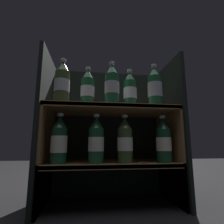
{
  "coord_description": "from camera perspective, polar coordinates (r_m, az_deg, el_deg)",
  "views": [
    {
      "loc": [
        -0.13,
        -0.84,
        0.32
      ],
      "look_at": [
        0.0,
        0.12,
        0.5
      ],
      "focal_mm": 28.0,
      "sensor_mm": 36.0,
      "label": 1
    }
  ],
  "objects": [
    {
      "name": "ground_plane",
      "position": [
        0.91,
        1.15,
        -31.42
      ],
      "size": [
        6.0,
        6.0,
        0.0
      ],
      "primitive_type": "plane",
      "color": "black"
    },
    {
      "name": "fridge_back_wall",
      "position": [
        1.19,
        -1.46,
        -6.22
      ],
      "size": [
        0.76,
        0.02,
        0.83
      ],
      "primitive_type": "cube",
      "color": "black",
      "rests_on": "ground_plane"
    },
    {
      "name": "fridge_side_left",
      "position": [
        1.04,
        -21.02,
        -4.88
      ],
      "size": [
        0.02,
        0.37,
        0.83
      ],
      "primitive_type": "cube",
      "color": "black",
      "rests_on": "ground_plane"
    },
    {
      "name": "fridge_side_right",
      "position": [
        1.13,
        18.61,
        -5.42
      ],
      "size": [
        0.02,
        0.37,
        0.83
      ],
      "primitive_type": "cube",
      "color": "black",
      "rests_on": "ground_plane"
    },
    {
      "name": "shelf_lower",
      "position": [
        1.01,
        -0.31,
        -18.14
      ],
      "size": [
        0.72,
        0.33,
        0.23
      ],
      "color": "#9E7547",
      "rests_on": "ground_plane"
    },
    {
      "name": "shelf_upper",
      "position": [
        1.01,
        -0.32,
        -6.41
      ],
      "size": [
        0.72,
        0.33,
        0.53
      ],
      "color": "#9E7547",
      "rests_on": "ground_plane"
    },
    {
      "name": "bottle_upper_front_0",
      "position": [
        0.97,
        -16.0,
        8.98
      ],
      "size": [
        0.08,
        0.08,
        0.25
      ],
      "color": "#384C28",
      "rests_on": "shelf_upper"
    },
    {
      "name": "bottle_upper_front_1",
      "position": [
        0.96,
        -0.05,
        8.62
      ],
      "size": [
        0.08,
        0.08,
        0.25
      ],
      "color": "#1E5638",
      "rests_on": "shelf_upper"
    },
    {
      "name": "bottle_upper_front_2",
      "position": [
        1.02,
        13.8,
        7.72
      ],
      "size": [
        0.08,
        0.08,
        0.25
      ],
      "color": "#1E5638",
      "rests_on": "shelf_upper"
    },
    {
      "name": "bottle_upper_back_0",
      "position": [
        1.04,
        -8.01,
        7.3
      ],
      "size": [
        0.08,
        0.08,
        0.25
      ],
      "color": "#194C2D",
      "rests_on": "shelf_upper"
    },
    {
      "name": "bottle_upper_back_1",
      "position": [
        1.07,
        5.9,
        6.76
      ],
      "size": [
        0.08,
        0.08,
        0.25
      ],
      "color": "#194C2D",
      "rests_on": "shelf_upper"
    },
    {
      "name": "bottle_lower_front_0",
      "position": [
        0.91,
        -16.89,
        -9.07
      ],
      "size": [
        0.08,
        0.08,
        0.25
      ],
      "color": "#144228",
      "rests_on": "shelf_lower"
    },
    {
      "name": "bottle_lower_front_1",
      "position": [
        0.9,
        -5.2,
        -9.42
      ],
      "size": [
        0.08,
        0.08,
        0.25
      ],
      "color": "#194C2D",
      "rests_on": "shelf_lower"
    },
    {
      "name": "bottle_lower_front_2",
      "position": [
        0.92,
        4.27,
        -9.45
      ],
      "size": [
        0.08,
        0.08,
        0.25
      ],
      "color": "#384C28",
      "rests_on": "shelf_lower"
    },
    {
      "name": "bottle_lower_front_3",
      "position": [
        0.99,
        16.48,
        -9.13
      ],
      "size": [
        0.08,
        0.08,
        0.25
      ],
      "color": "#144228",
      "rests_on": "shelf_lower"
    }
  ]
}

